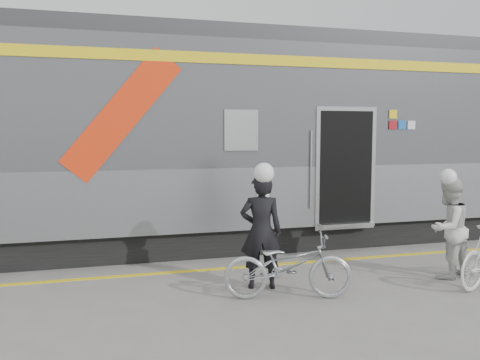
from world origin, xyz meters
name	(u,v)px	position (x,y,z in m)	size (l,w,h in m)	color
ground	(333,307)	(0.00, 0.00, 0.00)	(90.00, 90.00, 0.00)	slate
train	(211,140)	(-0.64, 4.19, 2.05)	(24.00, 3.17, 4.10)	black
safety_strip	(276,264)	(0.00, 2.15, 0.00)	(24.00, 0.12, 0.01)	yellow
man	(261,231)	(-0.63, 1.03, 0.82)	(0.60, 0.39, 1.64)	black
bicycle_left	(288,265)	(-0.43, 0.48, 0.45)	(0.60, 1.71, 0.90)	#A5A9AD
woman	(448,228)	(2.27, 0.75, 0.76)	(0.74, 0.58, 1.53)	silver
helmet_man	(261,164)	(-0.63, 1.03, 1.78)	(0.28, 0.28, 0.28)	white
helmet_woman	(450,170)	(2.27, 0.75, 1.65)	(0.24, 0.24, 0.24)	white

